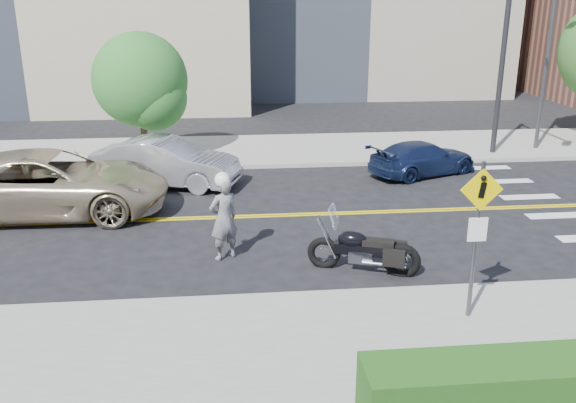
% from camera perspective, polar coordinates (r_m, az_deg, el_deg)
% --- Properties ---
extents(ground_plane, '(120.00, 120.00, 0.00)m').
position_cam_1_polar(ground_plane, '(17.17, -4.69, -1.44)').
color(ground_plane, black).
rests_on(ground_plane, ground).
extents(sidewalk_near, '(60.00, 5.00, 0.15)m').
position_cam_1_polar(sidewalk_near, '(10.40, -3.75, -15.26)').
color(sidewalk_near, '#9E9B91').
rests_on(sidewalk_near, ground_plane).
extents(sidewalk_far, '(60.00, 5.00, 0.15)m').
position_cam_1_polar(sidewalk_far, '(24.33, -5.08, 4.75)').
color(sidewalk_far, '#9E9B91').
rests_on(sidewalk_far, ground_plane).
extents(lamp_post, '(0.16, 0.16, 8.00)m').
position_cam_1_polar(lamp_post, '(25.77, 23.23, 13.33)').
color(lamp_post, '#4C4C51').
rests_on(lamp_post, sidewalk_far).
extents(traffic_light, '(0.28, 4.50, 7.00)m').
position_cam_1_polar(traffic_light, '(23.57, 20.65, 14.55)').
color(traffic_light, black).
rests_on(traffic_light, sidewalk_far).
extents(pedestrian_sign, '(0.78, 0.08, 3.00)m').
position_cam_1_polar(pedestrian_sign, '(11.45, 17.31, -2.20)').
color(pedestrian_sign, '#4C4C51').
rests_on(pedestrian_sign, sidewalk_near).
extents(motorcyclist, '(0.87, 0.78, 2.11)m').
position_cam_1_polar(motorcyclist, '(14.15, -6.05, -1.39)').
color(motorcyclist, '#A8A8AD').
rests_on(motorcyclist, ground).
extents(motorcycle, '(2.55, 1.55, 1.49)m').
position_cam_1_polar(motorcycle, '(13.62, 7.14, -3.63)').
color(motorcycle, black).
rests_on(motorcycle, ground).
extents(suv, '(6.51, 3.06, 1.80)m').
position_cam_1_polar(suv, '(18.33, -21.32, 1.58)').
color(suv, tan).
rests_on(suv, ground).
extents(parked_car_silver, '(4.99, 3.04, 1.55)m').
position_cam_1_polar(parked_car_silver, '(20.15, -11.31, 3.60)').
color(parked_car_silver, '#ADB0B5').
rests_on(parked_car_silver, ground).
extents(parked_car_blue, '(4.30, 3.04, 1.16)m').
position_cam_1_polar(parked_car_blue, '(21.60, 12.51, 3.98)').
color(parked_car_blue, navy).
rests_on(parked_car_blue, ground).
extents(tree_far_a, '(3.46, 3.46, 4.73)m').
position_cam_1_polar(tree_far_a, '(23.31, -13.67, 10.99)').
color(tree_far_a, '#382619').
rests_on(tree_far_a, ground).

